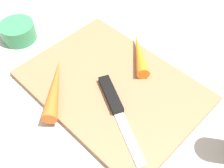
# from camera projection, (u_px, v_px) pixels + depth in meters

# --- Properties ---
(ground_plane) EXTENTS (1.40, 1.40, 0.00)m
(ground_plane) POSITION_uv_depth(u_px,v_px,m) (112.00, 88.00, 0.58)
(ground_plane) COLOR #ADA8A0
(cutting_board) EXTENTS (0.36, 0.26, 0.01)m
(cutting_board) POSITION_uv_depth(u_px,v_px,m) (112.00, 86.00, 0.58)
(cutting_board) COLOR #99704C
(cutting_board) RESTS_ON ground_plane
(knife) EXTENTS (0.19, 0.10, 0.01)m
(knife) POSITION_uv_depth(u_px,v_px,m) (113.00, 100.00, 0.54)
(knife) COLOR #B7B7BC
(knife) RESTS_ON cutting_board
(carrot_short) EXTENTS (0.11, 0.10, 0.03)m
(carrot_short) POSITION_uv_depth(u_px,v_px,m) (139.00, 53.00, 0.61)
(carrot_short) COLOR orange
(carrot_short) RESTS_ON cutting_board
(carrot_long) EXTENTS (0.13, 0.13, 0.03)m
(carrot_long) POSITION_uv_depth(u_px,v_px,m) (55.00, 87.00, 0.55)
(carrot_long) COLOR orange
(carrot_long) RESTS_ON cutting_board
(small_bowl) EXTENTS (0.08, 0.08, 0.04)m
(small_bowl) POSITION_uv_depth(u_px,v_px,m) (18.00, 31.00, 0.66)
(small_bowl) COLOR #388C59
(small_bowl) RESTS_ON ground_plane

